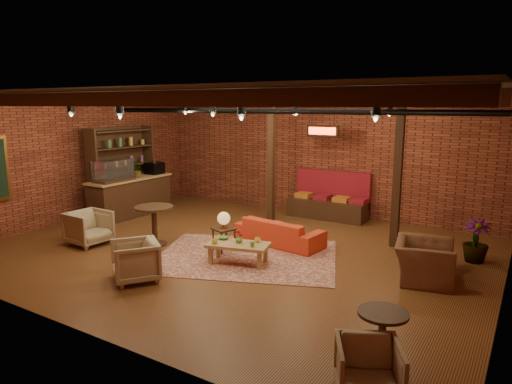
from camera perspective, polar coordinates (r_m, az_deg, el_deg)
The scene contains 27 objects.
floor at distance 9.69m, azimuth -2.76°, elevation -7.17°, with size 10.00×10.00×0.00m, color #3A1D0E.
ceiling at distance 9.22m, azimuth -2.95°, elevation 12.11°, with size 10.00×8.00×0.02m, color black.
wall_back at distance 12.79m, azimuth 7.39°, elevation 4.50°, with size 10.00×0.02×3.20m, color maroon.
wall_front at distance 6.50m, azimuth -23.30°, elevation -2.46°, with size 10.00×0.02×3.20m, color maroon.
wall_left at distance 12.82m, azimuth -21.64°, elevation 3.84°, with size 0.02×8.00×3.20m, color maroon.
ceiling_beams at distance 9.22m, azimuth -2.94°, elevation 11.36°, with size 9.80×6.40×0.22m, color #301E10, non-canonical shape.
ceiling_pipe at distance 10.57m, azimuth 2.08°, elevation 10.05°, with size 0.12×0.12×9.60m, color black.
post_left at distance 11.82m, azimuth 1.91°, elevation 4.07°, with size 0.16×0.16×3.20m, color #301E10.
post_right at distance 9.99m, azimuth 17.31°, elevation 2.32°, with size 0.16×0.16×3.20m, color #301E10.
service_counter at distance 12.87m, azimuth -15.43°, elevation 0.64°, with size 0.80×2.50×1.60m, color #301E10, non-canonical shape.
plant_counter at distance 12.87m, azimuth -14.57°, elevation 2.57°, with size 0.35×0.39×0.30m, color #337F33.
shelving_hutch at distance 13.17m, azimuth -16.39°, elevation 2.57°, with size 0.52×2.00×2.40m, color #301E10, non-canonical shape.
banquette at distance 12.32m, azimuth 8.94°, elevation -0.97°, with size 2.10×0.70×1.00m, color maroon, non-canonical shape.
service_sign at distance 11.67m, azimuth 8.34°, elevation 7.57°, with size 0.86×0.06×0.30m, color #FF4919.
ceiling_spotlights at distance 9.22m, azimuth -2.93°, elevation 9.99°, with size 6.40×4.40×0.28m, color black, non-canonical shape.
rug at distance 9.23m, azimuth -1.21°, elevation -8.05°, with size 3.52×2.69×0.01m, color maroon.
sofa at distance 9.95m, azimuth 2.95°, elevation -4.97°, with size 1.95×0.76×0.57m, color red.
coffee_table at distance 8.76m, azimuth -2.29°, elevation -6.70°, with size 1.28×0.86×0.65m.
side_table_lamp at distance 9.42m, azimuth -4.06°, elevation -3.68°, with size 0.52×0.52×0.84m.
round_table_left at distance 10.05m, azimuth -12.60°, elevation -3.31°, with size 0.83×0.83×0.86m.
armchair_a at distance 10.57m, azimuth -20.17°, elevation -4.01°, with size 0.79×0.74×0.81m, color beige.
armchair_b at distance 8.20m, azimuth -14.85°, elevation -8.09°, with size 0.75×0.71×0.78m, color beige.
armchair_right at distance 8.40m, azimuth 20.32°, elevation -7.33°, with size 1.08×0.70×0.95m, color brown.
side_table_book at distance 9.18m, azimuth 20.44°, elevation -5.97°, with size 0.49×0.49×0.50m.
round_table_right at distance 5.65m, azimuth 15.50°, elevation -16.31°, with size 0.58×0.58×0.68m.
armchair_far at distance 5.16m, azimuth 13.89°, elevation -20.53°, with size 0.65×0.61×0.67m, color beige.
plant_tall at distance 9.60m, azimuth 26.18°, elevation -0.64°, with size 1.42×1.42×2.54m, color #4C7F4C.
Camera 1 is at (5.24, -7.59, 3.00)m, focal length 32.00 mm.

